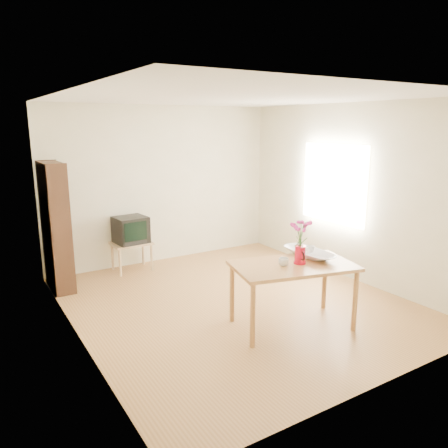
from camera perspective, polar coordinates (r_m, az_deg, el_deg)
room at (r=5.49m, az=1.88°, el=2.52°), size 4.50×4.50×4.50m
table at (r=5.03m, az=9.01°, el=-6.12°), size 1.50×1.07×0.75m
tv_stand at (r=7.10m, az=-11.99°, el=-2.93°), size 0.60×0.45×0.46m
bookshelf at (r=6.50m, az=-21.04°, el=-0.86°), size 0.28×0.70×1.80m
pitcher at (r=5.01m, az=9.88°, el=-4.06°), size 0.14×0.21×0.21m
flowers at (r=4.93m, az=10.01°, el=-1.05°), size 0.24×0.24×0.34m
mug at (r=4.91m, az=7.81°, el=-4.94°), size 0.13×0.13×0.09m
bowl at (r=5.25m, az=11.15°, el=-1.85°), size 0.49×0.49×0.45m
teacup_a at (r=5.23m, az=10.80°, el=-2.41°), size 0.09×0.09×0.06m
teacup_b at (r=5.30m, az=11.34°, el=-2.18°), size 0.09×0.09×0.07m
television at (r=7.04m, az=-12.14°, el=-0.67°), size 0.52×0.49×0.41m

